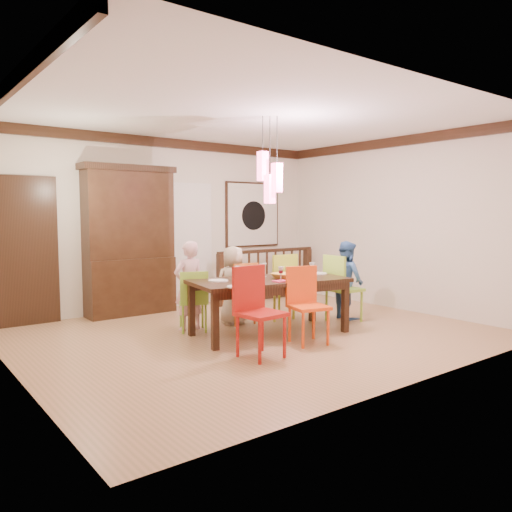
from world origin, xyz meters
TOP-DOWN VIEW (x-y plane):
  - floor at (0.00, 0.00)m, footprint 6.00×6.00m
  - ceiling at (0.00, 0.00)m, footprint 6.00×6.00m
  - wall_back at (0.00, 2.50)m, footprint 6.00×0.00m
  - wall_left at (-3.00, 0.00)m, footprint 0.00×5.00m
  - wall_right at (3.00, 0.00)m, footprint 0.00×5.00m
  - crown_molding at (0.00, 0.00)m, footprint 6.00×5.00m
  - panel_door at (-2.40, 2.45)m, footprint 1.04×0.07m
  - white_doorway at (0.35, 2.46)m, footprint 0.97×0.05m
  - painting at (1.80, 2.46)m, footprint 1.25×0.06m
  - pendant_cluster at (0.14, -0.12)m, footprint 0.27×0.21m
  - dining_table at (0.14, -0.12)m, footprint 2.23×1.28m
  - chair_far_left at (-0.59, 0.66)m, footprint 0.50×0.50m
  - chair_far_mid at (0.19, 0.66)m, footprint 0.43×0.43m
  - chair_far_right at (0.85, 0.58)m, footprint 0.48×0.48m
  - chair_near_left at (-0.63, -0.92)m, footprint 0.50×0.50m
  - chair_near_mid at (0.21, -0.81)m, footprint 0.52×0.52m
  - chair_end_right at (1.53, -0.19)m, footprint 0.48×0.48m
  - china_hutch at (-0.81, 2.30)m, footprint 1.51×0.46m
  - balustrade at (1.75, 1.95)m, footprint 2.17×0.12m
  - person_far_left at (-0.60, 0.75)m, footprint 0.46×0.30m
  - person_far_mid at (0.11, 0.69)m, footprint 0.63×0.49m
  - person_end_right at (1.72, -0.07)m, footprint 0.60×0.69m
  - serving_bowl at (0.31, -0.20)m, footprint 0.36×0.36m
  - small_bowl at (-0.10, -0.12)m, footprint 0.24×0.24m
  - cup_left at (-0.22, -0.33)m, footprint 0.13×0.13m
  - cup_right at (0.68, 0.08)m, footprint 0.13×0.13m
  - plate_far_left at (-0.52, 0.12)m, footprint 0.26×0.26m
  - plate_far_mid at (0.06, 0.24)m, footprint 0.26×0.26m
  - plate_far_right at (0.86, 0.19)m, footprint 0.26×0.26m
  - plate_near_left at (-0.63, -0.47)m, footprint 0.26×0.26m
  - plate_near_mid at (0.51, -0.45)m, footprint 0.26×0.26m
  - plate_end_right at (1.06, -0.11)m, footprint 0.26×0.26m
  - wine_glass_a at (-0.28, 0.03)m, footprint 0.08×0.08m
  - wine_glass_b at (0.23, 0.12)m, footprint 0.08×0.08m
  - wine_glass_c at (0.12, -0.38)m, footprint 0.08×0.08m
  - wine_glass_d at (0.81, -0.23)m, footprint 0.08×0.08m
  - napkin at (0.09, -0.41)m, footprint 0.18×0.14m

SIDE VIEW (x-z plane):
  - floor at x=0.00m, z-range 0.00..0.00m
  - chair_far_left at x=-0.59m, z-range 0.06..0.91m
  - balustrade at x=1.75m, z-range 0.02..0.98m
  - chair_far_mid at x=0.19m, z-range 0.07..0.98m
  - chair_near_mid at x=0.21m, z-range 0.07..1.03m
  - chair_end_right at x=1.53m, z-range 0.07..1.08m
  - person_far_mid at x=0.11m, z-range 0.00..1.15m
  - chair_far_right at x=0.85m, z-range 0.07..1.08m
  - chair_near_left at x=-0.63m, z-range 0.07..1.11m
  - person_end_right at x=1.72m, z-range 0.00..1.21m
  - person_far_left at x=-0.60m, z-range 0.00..1.25m
  - dining_table at x=0.14m, z-range 0.29..1.04m
  - plate_far_left at x=-0.52m, z-range 0.75..0.76m
  - plate_far_mid at x=0.06m, z-range 0.75..0.76m
  - plate_far_right at x=0.86m, z-range 0.75..0.76m
  - plate_near_left at x=-0.63m, z-range 0.75..0.76m
  - plate_near_mid at x=0.51m, z-range 0.75..0.76m
  - plate_end_right at x=1.06m, z-range 0.75..0.76m
  - napkin at x=0.09m, z-range 0.75..0.76m
  - small_bowl at x=-0.10m, z-range 0.75..0.81m
  - serving_bowl at x=0.31m, z-range 0.75..0.83m
  - cup_right at x=0.68m, z-range 0.75..0.84m
  - cup_left at x=-0.22m, z-range 0.75..0.85m
  - wine_glass_a at x=-0.28m, z-range 0.75..0.94m
  - wine_glass_b at x=0.23m, z-range 0.75..0.94m
  - wine_glass_c at x=0.12m, z-range 0.75..0.94m
  - wine_glass_d at x=0.81m, z-range 0.75..0.94m
  - panel_door at x=-2.40m, z-range -0.07..2.17m
  - white_doorway at x=0.35m, z-range -0.06..2.16m
  - china_hutch at x=-0.81m, z-range 0.00..2.39m
  - wall_back at x=0.00m, z-range -1.55..4.45m
  - wall_left at x=-3.00m, z-range -1.05..3.95m
  - wall_right at x=3.00m, z-range -1.05..3.95m
  - painting at x=1.80m, z-range 0.97..2.22m
  - pendant_cluster at x=0.14m, z-range 1.54..2.68m
  - crown_molding at x=0.00m, z-range 2.74..2.90m
  - ceiling at x=0.00m, z-range 2.90..2.90m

